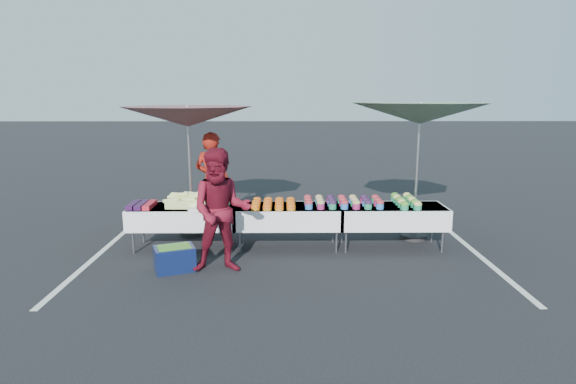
{
  "coord_description": "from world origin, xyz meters",
  "views": [
    {
      "loc": [
        -0.07,
        -8.1,
        2.66
      ],
      "look_at": [
        0.0,
        0.0,
        1.0
      ],
      "focal_mm": 30.0,
      "sensor_mm": 36.0,
      "label": 1
    }
  ],
  "objects_px": {
    "table_center": "(288,215)",
    "vendor": "(213,182)",
    "umbrella_right": "(420,114)",
    "storage_bin": "(175,258)",
    "customer": "(221,211)",
    "table_left": "(184,216)",
    "table_right": "(391,215)",
    "umbrella_left": "(188,118)"
  },
  "relations": [
    {
      "from": "umbrella_right",
      "to": "customer",
      "type": "bearing_deg",
      "value": -154.2
    },
    {
      "from": "customer",
      "to": "table_center",
      "type": "bearing_deg",
      "value": 43.15
    },
    {
      "from": "table_center",
      "to": "customer",
      "type": "bearing_deg",
      "value": -132.17
    },
    {
      "from": "table_left",
      "to": "storage_bin",
      "type": "xyz_separation_m",
      "value": [
        0.05,
        -1.09,
        -0.39
      ]
    },
    {
      "from": "vendor",
      "to": "customer",
      "type": "distance_m",
      "value": 2.32
    },
    {
      "from": "umbrella_left",
      "to": "table_left",
      "type": "bearing_deg",
      "value": -87.71
    },
    {
      "from": "umbrella_right",
      "to": "table_right",
      "type": "bearing_deg",
      "value": -137.15
    },
    {
      "from": "table_left",
      "to": "umbrella_right",
      "type": "relative_size",
      "value": 0.72
    },
    {
      "from": "umbrella_left",
      "to": "storage_bin",
      "type": "distance_m",
      "value": 2.78
    },
    {
      "from": "vendor",
      "to": "table_right",
      "type": "bearing_deg",
      "value": 179.05
    },
    {
      "from": "table_right",
      "to": "umbrella_right",
      "type": "height_order",
      "value": "umbrella_right"
    },
    {
      "from": "umbrella_right",
      "to": "table_left",
      "type": "bearing_deg",
      "value": -173.01
    },
    {
      "from": "table_left",
      "to": "table_right",
      "type": "bearing_deg",
      "value": 0.0
    },
    {
      "from": "table_left",
      "to": "customer",
      "type": "height_order",
      "value": "customer"
    },
    {
      "from": "table_right",
      "to": "umbrella_left",
      "type": "xyz_separation_m",
      "value": [
        -3.63,
        0.8,
        1.65
      ]
    },
    {
      "from": "table_center",
      "to": "table_left",
      "type": "bearing_deg",
      "value": 180.0
    },
    {
      "from": "table_right",
      "to": "storage_bin",
      "type": "height_order",
      "value": "table_right"
    },
    {
      "from": "umbrella_right",
      "to": "storage_bin",
      "type": "bearing_deg",
      "value": -158.68
    },
    {
      "from": "storage_bin",
      "to": "table_left",
      "type": "bearing_deg",
      "value": 71.09
    },
    {
      "from": "storage_bin",
      "to": "vendor",
      "type": "bearing_deg",
      "value": 61.19
    },
    {
      "from": "table_left",
      "to": "table_center",
      "type": "bearing_deg",
      "value": 0.0
    },
    {
      "from": "table_left",
      "to": "vendor",
      "type": "relative_size",
      "value": 0.96
    },
    {
      "from": "umbrella_right",
      "to": "storage_bin",
      "type": "relative_size",
      "value": 3.67
    },
    {
      "from": "table_center",
      "to": "vendor",
      "type": "xyz_separation_m",
      "value": [
        -1.47,
        1.16,
        0.39
      ]
    },
    {
      "from": "table_left",
      "to": "storage_bin",
      "type": "bearing_deg",
      "value": -87.16
    },
    {
      "from": "table_center",
      "to": "table_right",
      "type": "distance_m",
      "value": 1.8
    },
    {
      "from": "table_right",
      "to": "storage_bin",
      "type": "xyz_separation_m",
      "value": [
        -3.55,
        -1.09,
        -0.39
      ]
    },
    {
      "from": "customer",
      "to": "umbrella_left",
      "type": "relative_size",
      "value": 0.67
    },
    {
      "from": "umbrella_right",
      "to": "vendor",
      "type": "bearing_deg",
      "value": 170.35
    },
    {
      "from": "customer",
      "to": "umbrella_left",
      "type": "xyz_separation_m",
      "value": [
        -0.82,
        1.91,
        1.29
      ]
    },
    {
      "from": "table_center",
      "to": "storage_bin",
      "type": "relative_size",
      "value": 2.66
    },
    {
      "from": "table_center",
      "to": "storage_bin",
      "type": "height_order",
      "value": "table_center"
    },
    {
      "from": "table_center",
      "to": "vendor",
      "type": "bearing_deg",
      "value": 141.75
    },
    {
      "from": "storage_bin",
      "to": "table_center",
      "type": "bearing_deg",
      "value": 10.22
    },
    {
      "from": "umbrella_left",
      "to": "customer",
      "type": "bearing_deg",
      "value": -66.76
    },
    {
      "from": "table_center",
      "to": "vendor",
      "type": "relative_size",
      "value": 0.96
    },
    {
      "from": "vendor",
      "to": "umbrella_right",
      "type": "bearing_deg",
      "value": -171.09
    },
    {
      "from": "table_right",
      "to": "storage_bin",
      "type": "relative_size",
      "value": 2.66
    },
    {
      "from": "table_right",
      "to": "umbrella_right",
      "type": "xyz_separation_m",
      "value": [
        0.55,
        0.51,
        1.71
      ]
    },
    {
      "from": "table_left",
      "to": "table_center",
      "type": "distance_m",
      "value": 1.8
    },
    {
      "from": "table_left",
      "to": "umbrella_left",
      "type": "xyz_separation_m",
      "value": [
        -0.03,
        0.8,
        1.65
      ]
    },
    {
      "from": "table_center",
      "to": "storage_bin",
      "type": "distance_m",
      "value": 2.09
    }
  ]
}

